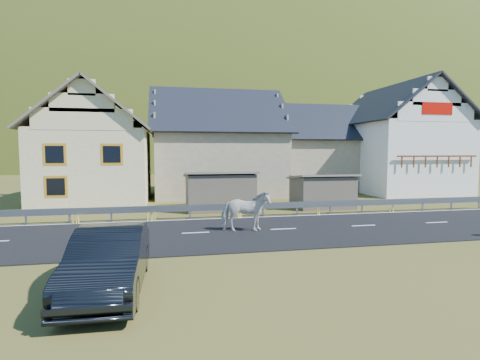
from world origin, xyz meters
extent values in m
plane|color=#3E4518|center=(0.00, 0.00, 0.00)|extent=(160.00, 160.00, 0.00)
cube|color=black|center=(0.00, 0.00, 0.02)|extent=(60.00, 7.00, 0.04)
cube|color=silver|center=(0.00, 0.00, 0.04)|extent=(60.00, 6.60, 0.01)
cube|color=#93969B|center=(0.00, 3.68, 0.58)|extent=(28.00, 0.08, 0.34)
cube|color=#93969B|center=(-12.00, 3.70, 0.35)|extent=(0.10, 0.06, 0.70)
cube|color=#93969B|center=(-10.00, 3.70, 0.35)|extent=(0.10, 0.06, 0.70)
cube|color=#93969B|center=(-8.00, 3.70, 0.35)|extent=(0.10, 0.06, 0.70)
cube|color=#93969B|center=(-6.00, 3.70, 0.35)|extent=(0.10, 0.06, 0.70)
cube|color=#93969B|center=(-4.00, 3.70, 0.35)|extent=(0.10, 0.06, 0.70)
cube|color=#93969B|center=(-2.00, 3.70, 0.35)|extent=(0.10, 0.06, 0.70)
cube|color=#93969B|center=(0.00, 3.70, 0.35)|extent=(0.10, 0.06, 0.70)
cube|color=#93969B|center=(2.00, 3.70, 0.35)|extent=(0.10, 0.06, 0.70)
cube|color=#93969B|center=(4.00, 3.70, 0.35)|extent=(0.10, 0.06, 0.70)
cube|color=#93969B|center=(6.00, 3.70, 0.35)|extent=(0.10, 0.06, 0.70)
cube|color=#93969B|center=(8.00, 3.70, 0.35)|extent=(0.10, 0.06, 0.70)
cube|color=#93969B|center=(10.00, 3.70, 0.35)|extent=(0.10, 0.06, 0.70)
cube|color=#93969B|center=(12.00, 3.70, 0.35)|extent=(0.10, 0.06, 0.70)
cube|color=#93969B|center=(14.00, 3.70, 0.35)|extent=(0.10, 0.06, 0.70)
cube|color=#665B4C|center=(-2.00, 6.50, 1.10)|extent=(4.30, 3.30, 2.40)
cube|color=#665B4C|center=(4.50, 6.00, 1.00)|extent=(3.80, 2.90, 2.20)
cube|color=#FFF1B7|center=(-10.00, 12.00, 2.50)|extent=(7.00, 9.00, 5.00)
cube|color=#C5871A|center=(-11.60, 7.50, 3.40)|extent=(1.30, 0.12, 1.30)
cube|color=#C5871A|center=(-8.40, 7.50, 3.40)|extent=(1.30, 0.12, 1.30)
cube|color=#C5871A|center=(-11.60, 7.50, 1.50)|extent=(1.30, 0.12, 1.30)
cube|color=tan|center=(-12.00, 13.50, 6.56)|extent=(0.70, 0.70, 2.40)
cube|color=tan|center=(-1.00, 15.00, 2.50)|extent=(10.00, 9.00, 5.00)
cube|color=tan|center=(9.00, 17.00, 2.30)|extent=(9.00, 8.00, 4.60)
cube|color=white|center=(15.00, 14.00, 3.00)|extent=(8.00, 10.00, 6.00)
cube|color=#BB0800|center=(15.00, 8.97, 6.80)|extent=(2.60, 0.06, 0.90)
cube|color=#613512|center=(15.00, 8.75, 3.20)|extent=(6.80, 0.12, 0.12)
ellipsoid|color=#293B10|center=(5.00, 180.00, -20.00)|extent=(440.00, 280.00, 260.00)
imported|color=silver|center=(-1.80, -0.13, 0.95)|extent=(1.24, 2.25, 1.81)
imported|color=black|center=(-6.71, -6.24, 0.81)|extent=(1.82, 4.93, 1.61)
camera|label=1|loc=(-5.25, -16.14, 3.61)|focal=28.00mm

